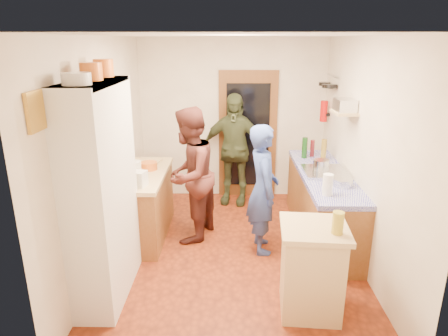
{
  "coord_description": "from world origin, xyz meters",
  "views": [
    {
      "loc": [
        -0.03,
        -4.46,
        2.56
      ],
      "look_at": [
        -0.11,
        0.15,
        1.07
      ],
      "focal_mm": 32.0,
      "sensor_mm": 36.0,
      "label": 1
    }
  ],
  "objects_px": {
    "hutch_body": "(102,194)",
    "right_counter_base": "(322,206)",
    "island_base": "(311,272)",
    "person_left": "(193,175)",
    "person_hob": "(266,190)",
    "person_back": "(234,150)"
  },
  "relations": [
    {
      "from": "hutch_body",
      "to": "right_counter_base",
      "type": "distance_m",
      "value": 2.9
    },
    {
      "from": "island_base",
      "to": "person_left",
      "type": "bearing_deg",
      "value": 129.53
    },
    {
      "from": "right_counter_base",
      "to": "person_hob",
      "type": "height_order",
      "value": "person_hob"
    },
    {
      "from": "hutch_body",
      "to": "island_base",
      "type": "bearing_deg",
      "value": -8.54
    },
    {
      "from": "person_back",
      "to": "person_hob",
      "type": "bearing_deg",
      "value": -64.53
    },
    {
      "from": "hutch_body",
      "to": "person_hob",
      "type": "distance_m",
      "value": 1.94
    },
    {
      "from": "island_base",
      "to": "right_counter_base",
      "type": "bearing_deg",
      "value": 74.47
    },
    {
      "from": "hutch_body",
      "to": "island_base",
      "type": "height_order",
      "value": "hutch_body"
    },
    {
      "from": "island_base",
      "to": "person_left",
      "type": "xyz_separation_m",
      "value": [
        -1.27,
        1.54,
        0.45
      ]
    },
    {
      "from": "person_hob",
      "to": "hutch_body",
      "type": "bearing_deg",
      "value": 111.12
    },
    {
      "from": "island_base",
      "to": "person_hob",
      "type": "bearing_deg",
      "value": 106.4
    },
    {
      "from": "person_hob",
      "to": "island_base",
      "type": "bearing_deg",
      "value": -169.92
    },
    {
      "from": "hutch_body",
      "to": "right_counter_base",
      "type": "bearing_deg",
      "value": 27.47
    },
    {
      "from": "person_left",
      "to": "person_hob",
      "type": "bearing_deg",
      "value": 87.7
    },
    {
      "from": "right_counter_base",
      "to": "person_left",
      "type": "relative_size",
      "value": 1.24
    },
    {
      "from": "right_counter_base",
      "to": "person_hob",
      "type": "distance_m",
      "value": 0.98
    },
    {
      "from": "island_base",
      "to": "person_back",
      "type": "height_order",
      "value": "person_back"
    },
    {
      "from": "right_counter_base",
      "to": "person_left",
      "type": "bearing_deg",
      "value": -177.68
    },
    {
      "from": "person_left",
      "to": "person_back",
      "type": "bearing_deg",
      "value": 174.09
    },
    {
      "from": "island_base",
      "to": "hutch_body",
      "type": "bearing_deg",
      "value": 171.46
    },
    {
      "from": "right_counter_base",
      "to": "person_hob",
      "type": "xyz_separation_m",
      "value": [
        -0.8,
        -0.42,
        0.39
      ]
    },
    {
      "from": "island_base",
      "to": "person_left",
      "type": "height_order",
      "value": "person_left"
    }
  ]
}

